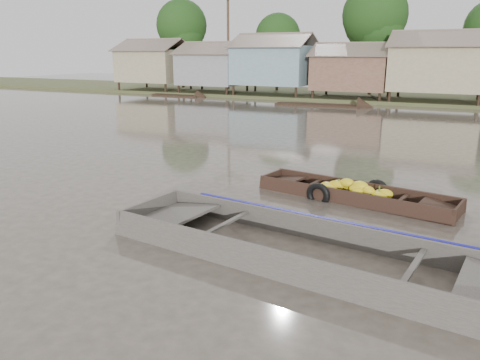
% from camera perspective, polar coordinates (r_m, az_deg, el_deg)
% --- Properties ---
extents(ground, '(120.00, 120.00, 0.00)m').
position_cam_1_polar(ground, '(10.80, -2.30, -5.26)').
color(ground, '#463F35').
rests_on(ground, ground).
extents(riverbank, '(120.00, 12.47, 10.22)m').
position_cam_1_polar(riverbank, '(40.81, 23.99, 13.05)').
color(riverbank, '#384723').
rests_on(riverbank, ground).
extents(banana_boat, '(5.42, 2.17, 0.73)m').
position_cam_1_polar(banana_boat, '(12.84, 13.43, -1.67)').
color(banana_boat, black).
rests_on(banana_boat, ground).
extents(viewer_boat, '(8.30, 3.09, 0.65)m').
position_cam_1_polar(viewer_boat, '(9.02, 8.33, -9.22)').
color(viewer_boat, '#3E3A34').
rests_on(viewer_boat, ground).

